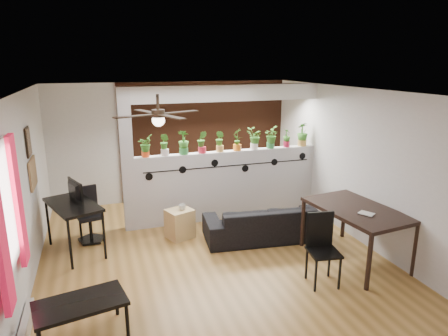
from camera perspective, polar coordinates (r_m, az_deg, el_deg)
room_shell at (r=6.06m, az=-1.94°, el=-1.45°), size 6.30×7.10×2.90m
partition_wall at (r=7.84m, az=0.65°, el=-2.38°), size 3.60×0.18×1.35m
ceiling_header at (r=7.51m, az=0.69°, el=10.67°), size 3.60×0.18×0.30m
pier_column at (r=7.31m, az=-13.67°, el=0.98°), size 0.22×0.20×2.60m
brick_panel at (r=9.05m, az=-2.34°, el=4.05°), size 3.90×0.05×2.60m
vine_decal at (r=7.64m, az=0.89°, el=0.32°), size 3.31×0.01×0.30m
window_assembly at (r=4.73m, az=-28.69°, el=-5.47°), size 0.09×1.30×1.55m
baseboard_heater at (r=5.35m, az=-26.51°, el=-19.89°), size 0.08×1.00×0.18m
corkboard at (r=6.81m, az=-25.64°, el=-0.67°), size 0.03×0.60×0.45m
framed_art at (r=6.66m, az=-26.19°, el=3.37°), size 0.03×0.34×0.44m
ceiling_fan at (r=5.39m, az=-9.38°, el=7.34°), size 1.19×1.19×0.43m
potted_plant_0 at (r=7.28m, az=-11.21°, el=3.20°), size 0.23×0.25×0.40m
potted_plant_1 at (r=7.33m, az=-8.48°, el=3.43°), size 0.25×0.26×0.41m
potted_plant_2 at (r=7.39m, az=-5.80°, el=3.77°), size 0.29×0.27×0.45m
potted_plant_3 at (r=7.47m, az=-3.17°, el=3.83°), size 0.25×0.23×0.42m
potted_plant_4 at (r=7.57m, az=-0.59°, el=3.95°), size 0.24×0.25×0.41m
potted_plant_5 at (r=7.68m, az=1.91°, el=4.21°), size 0.29×0.27×0.44m
potted_plant_6 at (r=7.81m, az=4.34°, el=4.29°), size 0.24×0.20×0.42m
potted_plant_7 at (r=7.94m, az=6.69°, el=4.47°), size 0.23×0.26×0.43m
potted_plant_8 at (r=8.10m, az=8.95°, el=4.35°), size 0.15×0.18×0.37m
potted_plant_9 at (r=8.25m, az=11.15°, el=4.84°), size 0.30×0.27×0.48m
sofa at (r=7.07m, az=5.77°, el=-7.78°), size 2.05×0.99×0.58m
cube_shelf at (r=7.12m, az=-6.33°, el=-7.89°), size 0.53×0.50×0.52m
cup at (r=7.02m, az=-6.00°, el=-5.54°), size 0.15×0.15×0.10m
computer_desk at (r=6.82m, az=-20.77°, el=-5.38°), size 0.98×1.29×0.83m
monitor at (r=6.91m, az=-20.86°, el=-3.63°), size 0.32×0.17×0.18m
office_chair at (r=7.28m, az=-18.72°, el=-6.78°), size 0.49×0.49×0.94m
dining_table at (r=6.45m, az=18.43°, el=-6.21°), size 1.14×1.68×0.86m
book at (r=6.13m, az=19.40°, el=-6.37°), size 0.24×0.26×0.02m
folding_chair at (r=5.78m, az=13.78°, el=-10.23°), size 0.46×0.46×1.00m
coffee_table at (r=4.92m, az=-19.84°, el=-18.01°), size 1.06×0.72×0.45m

